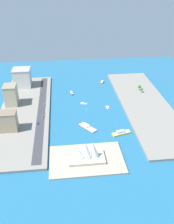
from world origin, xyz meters
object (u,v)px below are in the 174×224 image
object	(u,v)px
tugboat_red	(102,82)
pickup_red	(42,86)
yacht_sleek_gray	(108,107)
hotel_broad_white	(22,78)
traffic_light_waterfront	(45,114)
patrol_launch_navy	(72,93)
hatchback_blue	(38,123)
sailboat_small_white	(84,103)
barge_flat_brown	(87,127)
ferry_yellow_fast	(121,133)
apartment_midrise_tan	(7,121)
van_white	(44,104)
sedan_silver	(43,117)
opera_landmark	(86,154)
taxi_yellow_cab	(41,95)
office_block_beige	(11,95)

from	to	relation	value
tugboat_red	pickup_red	xyz separation A→B (m)	(106.66, 11.38, 2.49)
yacht_sleek_gray	hotel_broad_white	bearing A→B (deg)	-33.13
tugboat_red	traffic_light_waterfront	size ratio (longest dim) A/B	1.92
patrol_launch_navy	tugboat_red	size ratio (longest dim) A/B	0.87
pickup_red	hatchback_blue	world-z (taller)	hatchback_blue
sailboat_small_white	patrol_launch_navy	bearing A→B (deg)	-65.65
barge_flat_brown	ferry_yellow_fast	world-z (taller)	ferry_yellow_fast
barge_flat_brown	tugboat_red	world-z (taller)	tugboat_red
traffic_light_waterfront	yacht_sleek_gray	bearing A→B (deg)	-167.99
apartment_midrise_tan	van_white	xyz separation A→B (m)	(-41.71, -59.78, -11.86)
tugboat_red	sedan_silver	bearing A→B (deg)	48.02
barge_flat_brown	apartment_midrise_tan	bearing A→B (deg)	-0.89
barge_flat_brown	tugboat_red	distance (m)	143.95
sailboat_small_white	patrol_launch_navy	xyz separation A→B (m)	(16.12, -35.61, 0.53)
sailboat_small_white	barge_flat_brown	size ratio (longest dim) A/B	0.42
yacht_sleek_gray	opera_landmark	xyz separation A→B (m)	(43.56, 108.30, 8.09)
ferry_yellow_fast	pickup_red	world-z (taller)	ferry_yellow_fast
apartment_midrise_tan	sailboat_small_white	bearing A→B (deg)	-148.46
taxi_yellow_cab	sailboat_small_white	bearing A→B (deg)	156.49
yacht_sleek_gray	taxi_yellow_cab	distance (m)	110.24
sailboat_small_white	sedan_silver	size ratio (longest dim) A/B	2.26
office_block_beige	apartment_midrise_tan	bearing A→B (deg)	94.58
hotel_broad_white	opera_landmark	world-z (taller)	hotel_broad_white
sedan_silver	opera_landmark	bearing A→B (deg)	120.03
taxi_yellow_cab	traffic_light_waterfront	xyz separation A→B (m)	(-10.08, 64.85, 3.38)
tugboat_red	van_white	size ratio (longest dim) A/B	2.39
ferry_yellow_fast	apartment_midrise_tan	size ratio (longest dim) A/B	1.00
sedan_silver	taxi_yellow_cab	world-z (taller)	taxi_yellow_cab
sailboat_small_white	pickup_red	bearing A→B (deg)	-43.54
yacht_sleek_gray	apartment_midrise_tan	size ratio (longest dim) A/B	0.41
sailboat_small_white	ferry_yellow_fast	distance (m)	91.41
sedan_silver	opera_landmark	world-z (taller)	opera_landmark
patrol_launch_navy	hatchback_blue	bearing A→B (deg)	60.67
hotel_broad_white	traffic_light_waterfront	distance (m)	113.61
taxi_yellow_cab	traffic_light_waterfront	distance (m)	65.71
barge_flat_brown	ferry_yellow_fast	distance (m)	45.18
sailboat_small_white	hotel_broad_white	xyz separation A→B (m)	(97.53, -69.08, 17.55)
patrol_launch_navy	tugboat_red	bearing A→B (deg)	-146.12
barge_flat_brown	yacht_sleek_gray	bearing A→B (deg)	-127.68
sailboat_small_white	traffic_light_waterfront	bearing A→B (deg)	32.79
barge_flat_brown	van_white	distance (m)	84.14
barge_flat_brown	opera_landmark	bearing A→B (deg)	83.06
hotel_broad_white	barge_flat_brown	bearing A→B (deg)	125.81
sailboat_small_white	van_white	xyz separation A→B (m)	(59.36, 2.25, 3.02)
barge_flat_brown	sailboat_small_white	bearing A→B (deg)	-91.65
pickup_red	sedan_silver	size ratio (longest dim) A/B	0.97
hatchback_blue	traffic_light_waterfront	world-z (taller)	traffic_light_waterfront
barge_flat_brown	opera_landmark	size ratio (longest dim) A/B	0.69
barge_flat_brown	yacht_sleek_gray	size ratio (longest dim) A/B	2.57
patrol_launch_navy	pickup_red	xyz separation A→B (m)	(49.66, -26.89, 2.45)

